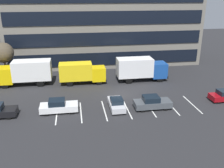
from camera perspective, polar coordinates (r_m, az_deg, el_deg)
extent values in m
plane|color=#262628|center=(34.22, 1.93, -2.47)|extent=(120.00, 120.00, 0.00)
cube|color=slate|center=(49.71, -1.97, 13.30)|extent=(36.14, 11.00, 14.40)
cube|color=black|center=(45.25, -1.01, 5.88)|extent=(34.69, 0.16, 2.30)
cube|color=black|center=(44.49, -1.04, 10.38)|extent=(34.69, 0.16, 2.30)
cube|color=black|center=(44.02, -1.07, 15.00)|extent=(34.69, 0.16, 2.30)
cube|color=silver|center=(29.68, -12.62, -6.70)|extent=(0.14, 5.40, 0.01)
cube|color=silver|center=(29.60, -7.18, -6.43)|extent=(0.14, 5.40, 0.01)
cube|color=silver|center=(29.77, -1.76, -6.10)|extent=(0.14, 5.40, 0.01)
cube|color=silver|center=(30.21, 3.54, -5.72)|extent=(0.14, 5.40, 0.01)
cube|color=silver|center=(30.89, 8.64, -5.31)|extent=(0.14, 5.40, 0.01)
cube|color=silver|center=(31.81, 13.48, -4.88)|extent=(0.14, 5.40, 0.01)
cube|color=silver|center=(32.94, 18.01, -4.45)|extent=(0.14, 5.40, 0.01)
cube|color=yellow|center=(38.35, -3.16, 2.44)|extent=(2.07, 2.25, 2.07)
cube|color=black|center=(38.34, -1.66, 3.11)|extent=(0.06, 1.89, 0.91)
cube|color=yellow|center=(38.02, -8.39, 2.91)|extent=(4.88, 2.35, 2.53)
cube|color=black|center=(38.75, -1.55, 1.27)|extent=(0.19, 2.25, 0.38)
cylinder|color=black|center=(39.59, -3.28, 1.44)|extent=(0.94, 0.28, 0.94)
cylinder|color=black|center=(37.77, -2.98, 0.51)|extent=(0.94, 0.28, 0.94)
cylinder|color=black|center=(39.43, -9.72, 1.10)|extent=(0.94, 0.28, 0.94)
cylinder|color=black|center=(37.61, -9.73, 0.15)|extent=(0.94, 0.28, 0.94)
cube|color=#194799|center=(40.25, 10.61, 3.27)|extent=(2.32, 2.53, 2.32)
cube|color=black|center=(40.51, 12.18, 3.95)|extent=(0.06, 2.13, 1.02)
cube|color=white|center=(38.97, 5.22, 3.86)|extent=(5.49, 2.64, 2.85)
cube|color=black|center=(40.96, 12.13, 1.98)|extent=(0.21, 2.53, 0.42)
cylinder|color=black|center=(41.57, 10.02, 2.17)|extent=(1.06, 0.32, 1.06)
cylinder|color=black|center=(39.63, 11.02, 1.20)|extent=(1.06, 0.32, 1.06)
cylinder|color=black|center=(40.26, 3.26, 1.86)|extent=(1.06, 0.32, 1.06)
cylinder|color=black|center=(38.25, 3.94, 0.84)|extent=(1.06, 0.32, 1.06)
cube|color=yellow|center=(40.16, -23.42, 1.91)|extent=(2.36, 2.58, 2.36)
cube|color=white|center=(39.17, -17.92, 3.09)|extent=(5.58, 2.68, 2.90)
cylinder|color=black|center=(39.51, -23.55, -0.21)|extent=(1.07, 0.32, 1.07)
cylinder|color=black|center=(41.53, -22.85, 0.84)|extent=(1.07, 0.32, 1.07)
cylinder|color=black|center=(38.50, -16.23, 0.19)|extent=(1.07, 0.32, 1.07)
cylinder|color=black|center=(40.58, -15.89, 1.25)|extent=(1.07, 0.32, 1.07)
cube|color=white|center=(29.81, -12.11, -5.26)|extent=(4.41, 1.84, 0.72)
cube|color=black|center=(29.55, -12.63, -4.11)|extent=(1.85, 1.62, 0.61)
cylinder|color=black|center=(30.59, -9.36, -4.99)|extent=(0.61, 0.23, 0.61)
cylinder|color=black|center=(29.15, -9.35, -6.32)|extent=(0.61, 0.23, 0.61)
cylinder|color=black|center=(30.78, -14.63, -5.25)|extent=(0.61, 0.23, 0.61)
cylinder|color=black|center=(29.35, -14.89, -6.58)|extent=(0.61, 0.23, 0.61)
cube|color=silver|center=(29.99, 1.00, -4.75)|extent=(1.65, 3.94, 0.64)
cube|color=black|center=(29.57, 1.07, -3.86)|extent=(1.45, 1.65, 0.55)
cylinder|color=black|center=(31.13, -0.70, -4.31)|extent=(0.20, 0.55, 0.55)
cylinder|color=black|center=(31.34, 1.88, -4.14)|extent=(0.20, 0.55, 0.55)
cylinder|color=black|center=(28.88, 0.03, -6.36)|extent=(0.20, 0.55, 0.55)
cylinder|color=black|center=(29.12, 2.82, -6.16)|extent=(0.20, 0.55, 0.55)
cylinder|color=black|center=(35.37, 22.25, -2.78)|extent=(0.57, 0.21, 0.57)
cylinder|color=black|center=(34.22, 23.48, -3.72)|extent=(0.57, 0.21, 0.57)
cube|color=#474C51|center=(30.42, 9.32, -4.50)|extent=(4.48, 1.88, 0.73)
cube|color=black|center=(30.07, 8.99, -3.36)|extent=(1.88, 1.65, 0.63)
cylinder|color=black|center=(31.69, 11.32, -4.19)|extent=(0.63, 0.23, 0.63)
cylinder|color=black|center=(30.32, 12.35, -5.44)|extent=(0.63, 0.23, 0.63)
cylinder|color=black|center=(30.85, 6.29, -4.59)|extent=(0.63, 0.23, 0.63)
cylinder|color=black|center=(29.44, 7.11, -5.90)|extent=(0.63, 0.23, 0.63)
cylinder|color=black|center=(31.30, -22.16, -5.71)|extent=(0.61, 0.22, 0.61)
cylinder|color=black|center=(29.92, -22.79, -7.02)|extent=(0.61, 0.22, 0.61)
cylinder|color=#473323|center=(43.30, -23.28, 2.99)|extent=(0.28, 0.28, 3.15)
sphere|color=#4C4233|center=(42.63, -23.81, 6.62)|extent=(3.21, 3.21, 3.21)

